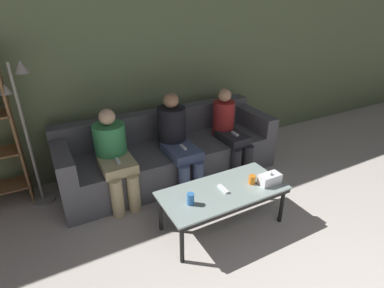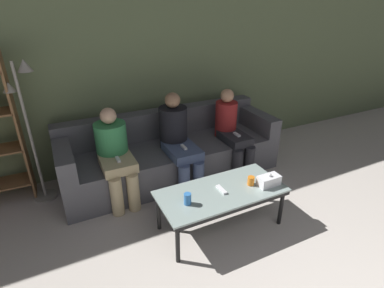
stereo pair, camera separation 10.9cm
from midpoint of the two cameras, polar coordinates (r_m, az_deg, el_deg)
wall_back at (r=3.99m, az=-6.63°, el=14.45°), size 12.00×0.06×2.60m
couch at (r=3.86m, az=-3.20°, el=-1.69°), size 2.70×0.89×0.79m
coffee_table at (r=2.93m, az=6.66°, el=-9.45°), size 1.23×0.57×0.43m
cup_near_left at (r=2.69m, az=0.32°, el=-10.42°), size 0.07×0.07×0.11m
cup_near_right at (r=3.01m, az=12.19°, el=-6.88°), size 0.07×0.07×0.09m
tissue_box at (r=3.05m, az=15.42°, el=-6.71°), size 0.22×0.12×0.13m
game_remote at (r=2.90m, az=6.71°, el=-8.63°), size 0.04×0.15×0.02m
standing_lamp at (r=3.50m, az=-27.96°, el=4.13°), size 0.31×0.26×1.56m
seated_person_left_end at (r=3.36m, az=-13.63°, el=-1.56°), size 0.35×0.67×1.05m
seated_person_mid_left at (r=3.54m, az=-1.90°, el=1.17°), size 0.34×0.73×1.12m
seated_person_mid_right at (r=3.88m, az=8.27°, el=2.59°), size 0.31×0.65×1.07m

